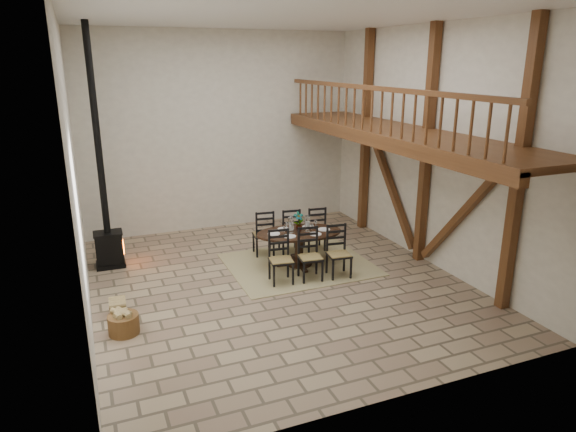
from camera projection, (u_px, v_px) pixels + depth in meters
name	position (u px, v px, depth m)	size (l,w,h in m)	color
ground	(277.00, 282.00, 10.27)	(8.00, 8.00, 0.00)	tan
room_shell	(334.00, 128.00, 9.82)	(7.02, 8.02, 5.01)	silver
rug	(299.00, 264.00, 11.15)	(3.00, 2.50, 0.02)	tan
dining_table	(299.00, 247.00, 11.03)	(1.97, 2.24, 1.19)	black
wood_stove	(106.00, 216.00, 10.74)	(0.61, 0.47, 5.00)	black
log_basket	(124.00, 323.00, 8.32)	(0.49, 0.49, 0.41)	brown
log_stack	(118.00, 307.00, 8.93)	(0.30, 0.40, 0.29)	tan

